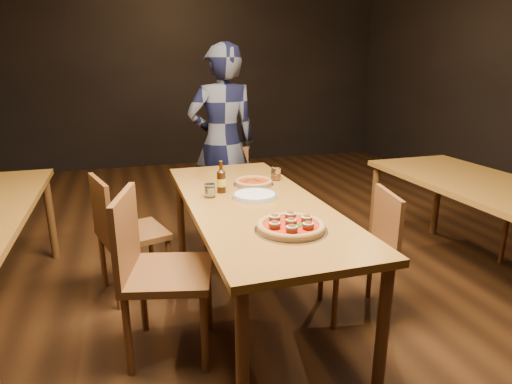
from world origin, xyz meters
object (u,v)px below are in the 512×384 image
object	(u,v)px
chair_main_nw	(169,272)
chair_main_e	(356,252)
table_main	(254,212)
table_right	(495,196)
chair_end	(225,193)
plate_stack	(255,196)
chair_main_sw	(133,232)
pizza_meatball	(291,226)
beer_bottle	(221,182)
water_glass	(210,191)
pizza_margherita	(254,182)
diner	(223,143)
amber_glass	(276,174)

from	to	relation	value
chair_main_nw	chair_main_e	distance (m)	1.17
table_main	table_right	world-z (taller)	same
chair_end	plate_stack	bearing A→B (deg)	-74.16
chair_main_sw	pizza_meatball	distance (m)	1.30
chair_main_e	beer_bottle	size ratio (longest dim) A/B	4.10
water_glass	chair_main_e	bearing A→B (deg)	-25.55
chair_main_e	plate_stack	bearing A→B (deg)	-106.30
chair_main_sw	beer_bottle	xyz separation A→B (m)	(0.58, -0.24, 0.38)
chair_main_nw	pizza_margherita	bearing A→B (deg)	-32.36
chair_main_e	water_glass	xyz separation A→B (m)	(-0.84, 0.40, 0.37)
table_right	chair_main_nw	bearing A→B (deg)	-177.97
chair_main_nw	plate_stack	xyz separation A→B (m)	(0.59, 0.34, 0.28)
chair_main_nw	pizza_margherita	size ratio (longest dim) A/B	3.45
chair_main_nw	beer_bottle	bearing A→B (deg)	-24.70
pizza_margherita	beer_bottle	xyz separation A→B (m)	(-0.26, -0.12, 0.06)
pizza_meatball	diner	xyz separation A→B (m)	(0.09, 1.89, 0.10)
chair_main_e	chair_end	xyz separation A→B (m)	(-0.49, 1.48, 0.01)
pizza_margherita	chair_end	bearing A→B (deg)	89.92
chair_end	amber_glass	size ratio (longest dim) A/B	9.73
plate_stack	table_right	bearing A→B (deg)	-8.74
pizza_margherita	diner	bearing A→B (deg)	89.02
plate_stack	amber_glass	bearing A→B (deg)	53.13
table_right	chair_main_nw	xyz separation A→B (m)	(-2.27, -0.08, -0.19)
chair_main_sw	chair_end	xyz separation A→B (m)	(0.84, 0.76, -0.02)
table_right	pizza_meatball	size ratio (longest dim) A/B	5.37
diner	plate_stack	bearing A→B (deg)	83.28
table_right	chair_end	distance (m)	2.15
chair_end	plate_stack	world-z (taller)	chair_end
amber_glass	water_glass	bearing A→B (deg)	-153.79
pizza_meatball	amber_glass	xyz separation A→B (m)	(0.27, 0.95, 0.02)
table_right	pizza_meatball	bearing A→B (deg)	-168.71
pizza_meatball	beer_bottle	world-z (taller)	beer_bottle
beer_bottle	amber_glass	xyz separation A→B (m)	(0.45, 0.19, -0.03)
amber_glass	chair_main_nw	bearing A→B (deg)	-140.95
table_main	beer_bottle	xyz separation A→B (m)	(-0.15, 0.23, 0.15)
pizza_margherita	plate_stack	distance (m)	0.31
chair_main_e	pizza_meatball	size ratio (longest dim) A/B	2.29
chair_main_sw	pizza_margherita	world-z (taller)	chair_main_sw
chair_main_nw	plate_stack	bearing A→B (deg)	-45.86
chair_main_sw	pizza_meatball	size ratio (longest dim) A/B	2.41
pizza_meatball	amber_glass	size ratio (longest dim) A/B	4.19
water_glass	chair_main_nw	bearing A→B (deg)	-126.60
chair_main_e	pizza_margherita	distance (m)	0.85
chair_main_sw	diner	bearing A→B (deg)	-59.39
chair_main_e	chair_end	bearing A→B (deg)	-150.03
pizza_margherita	water_glass	xyz separation A→B (m)	(-0.35, -0.20, 0.03)
pizza_meatball	water_glass	distance (m)	0.74
plate_stack	water_glass	world-z (taller)	water_glass
table_main	beer_bottle	bearing A→B (deg)	122.98
chair_main_e	table_main	bearing A→B (deg)	-100.72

